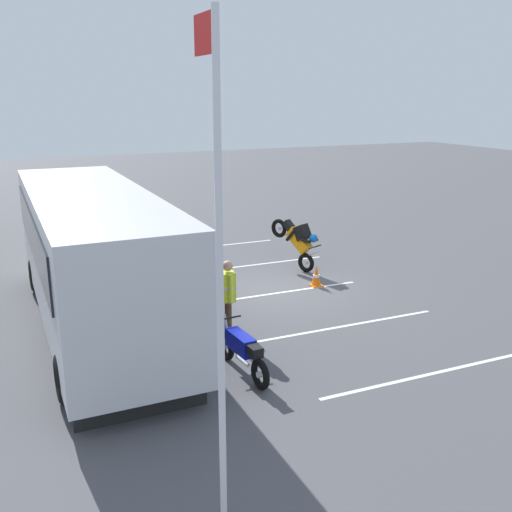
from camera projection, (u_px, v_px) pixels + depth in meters
The scene contains 15 objects.
ground_plane at pixel (275, 289), 16.60m from camera, with size 80.00×80.00×0.00m, color #4C4C51.
tour_bus at pixel (94, 261), 13.42m from camera, with size 9.56×2.63×3.25m.
spectator_far_left at pixel (228, 292), 13.05m from camera, with size 0.58×0.35×1.81m.
spectator_left at pixel (215, 279), 14.20m from camera, with size 0.57×0.33×1.69m.
spectator_centre at pixel (188, 267), 15.17m from camera, with size 0.57×0.38×1.70m.
spectator_right at pixel (179, 256), 15.89m from camera, with size 0.57×0.38×1.82m.
parked_motorcycle_silver at pixel (242, 351), 11.46m from camera, with size 2.05×0.58×0.99m.
stunt_motorcycle at pixel (298, 239), 18.16m from camera, with size 1.93×1.05×1.64m.
flagpole at pixel (220, 315), 6.32m from camera, with size 0.78×0.36×6.18m.
traffic_cone at pixel (316, 276), 16.80m from camera, with size 0.34×0.34×0.63m.
bay_line_a at pixel (427, 375), 11.52m from camera, with size 0.19×4.85×0.01m.
bay_line_b at pixel (348, 325), 13.98m from camera, with size 0.19×4.77×0.01m.
bay_line_c at pixel (293, 291), 16.44m from camera, with size 0.17×3.97×0.01m.
bay_line_d at pixel (252, 265), 18.90m from camera, with size 0.19×4.99×0.01m.
bay_line_e at pixel (221, 245), 21.37m from camera, with size 0.17×4.02×0.01m.
Camera 1 is at (-14.10, 7.03, 5.35)m, focal length 41.01 mm.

